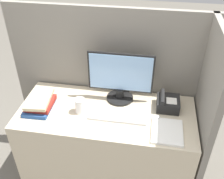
{
  "coord_description": "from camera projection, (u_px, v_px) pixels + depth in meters",
  "views": [
    {
      "loc": [
        0.31,
        -1.26,
        2.12
      ],
      "look_at": [
        0.04,
        0.35,
        0.97
      ],
      "focal_mm": 42.0,
      "sensor_mm": 36.0,
      "label": 1
    }
  ],
  "objects": [
    {
      "name": "book_stack",
      "position": [
        40.0,
        103.0,
        2.11
      ],
      "size": [
        0.21,
        0.31,
        0.1
      ],
      "color": "#264C8C",
      "rests_on": "desk"
    },
    {
      "name": "paper_pile",
      "position": [
        167.0,
        131.0,
        1.9
      ],
      "size": [
        0.23,
        0.27,
        0.02
      ],
      "color": "white",
      "rests_on": "desk"
    },
    {
      "name": "coffee_cup",
      "position": [
        80.0,
        106.0,
        2.06
      ],
      "size": [
        0.08,
        0.08,
        0.12
      ],
      "color": "white",
      "rests_on": "desk"
    },
    {
      "name": "desk_telephone",
      "position": [
        168.0,
        103.0,
        2.11
      ],
      "size": [
        0.18,
        0.18,
        0.12
      ],
      "color": "black",
      "rests_on": "desk"
    },
    {
      "name": "desk",
      "position": [
        107.0,
        145.0,
        2.32
      ],
      "size": [
        1.42,
        0.63,
        0.77
      ],
      "color": "beige",
      "rests_on": "ground_plane"
    },
    {
      "name": "cubicle_panel_right",
      "position": [
        201.0,
        121.0,
        2.03
      ],
      "size": [
        0.04,
        0.69,
        1.5
      ],
      "color": "gray",
      "rests_on": "ground_plane"
    },
    {
      "name": "keyboard",
      "position": [
        118.0,
        116.0,
        2.04
      ],
      "size": [
        0.45,
        0.14,
        0.02
      ],
      "color": "silver",
      "rests_on": "desk"
    },
    {
      "name": "cubicle_panel_rear",
      "position": [
        113.0,
        88.0,
        2.39
      ],
      "size": [
        1.82,
        0.04,
        1.5
      ],
      "color": "gray",
      "rests_on": "ground_plane"
    },
    {
      "name": "monitor",
      "position": [
        120.0,
        79.0,
        2.12
      ],
      "size": [
        0.53,
        0.22,
        0.43
      ],
      "color": "black",
      "rests_on": "desk"
    },
    {
      "name": "mouse",
      "position": [
        157.0,
        117.0,
        2.01
      ],
      "size": [
        0.06,
        0.05,
        0.03
      ],
      "color": "silver",
      "rests_on": "desk"
    }
  ]
}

